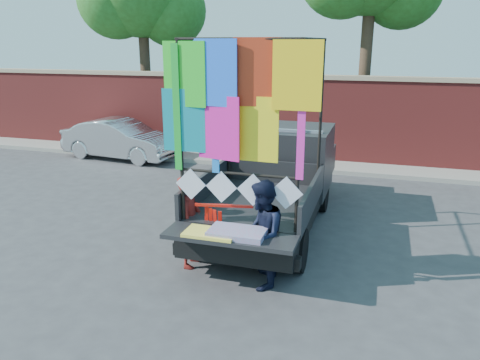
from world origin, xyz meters
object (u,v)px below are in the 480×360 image
(pickup_truck, at_px, (278,175))
(sedan, at_px, (120,139))
(woman, at_px, (190,221))
(man, at_px, (262,235))

(pickup_truck, bearing_deg, sedan, 148.38)
(pickup_truck, bearing_deg, woman, -108.87)
(woman, bearing_deg, pickup_truck, -25.43)
(pickup_truck, distance_m, sedan, 6.84)
(pickup_truck, relative_size, sedan, 1.54)
(pickup_truck, relative_size, woman, 3.74)
(woman, relative_size, man, 0.93)
(pickup_truck, relative_size, man, 3.49)
(pickup_truck, distance_m, man, 2.92)
(pickup_truck, xyz_separation_m, woman, (-0.88, -2.58, -0.14))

